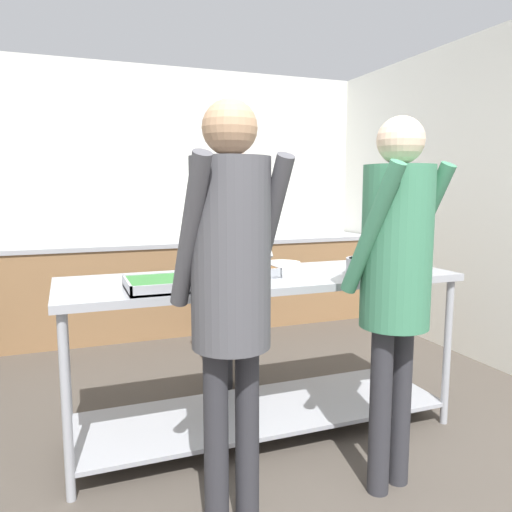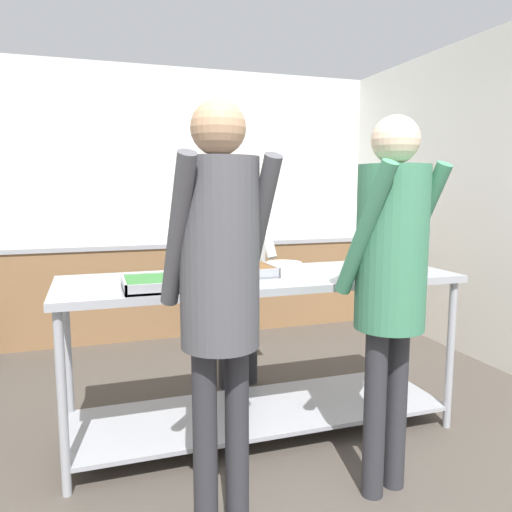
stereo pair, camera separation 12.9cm
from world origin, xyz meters
The scene contains 12 objects.
wall_rear centered at (0.00, 4.13, 1.32)m, with size 4.29×0.06×2.65m.
wall_right centered at (2.12, 2.06, 1.32)m, with size 0.06×4.25×2.65m.
back_counter centered at (0.00, 3.76, 0.45)m, with size 4.13×0.65×0.90m.
serving_counter centered at (-0.02, 1.46, 0.63)m, with size 2.23×0.73×0.93m.
serving_tray_vegetables centered at (-0.60, 1.28, 0.95)m, with size 0.38×0.33×0.05m.
serving_tray_roast centered at (-0.16, 1.51, 0.95)m, with size 0.44×0.32×0.05m.
plate_stack centered at (0.21, 1.68, 0.95)m, with size 0.23×0.23×0.04m.
sauce_pan centered at (0.56, 1.25, 0.98)m, with size 0.40×0.26×0.10m.
guest_serving_left centered at (-0.46, 0.68, 1.10)m, with size 0.44×0.38×1.75m.
guest_serving_right centered at (0.34, 0.72, 1.09)m, with size 0.47×0.42×1.73m.
cook_behind_counter centered at (0.05, 2.16, 1.04)m, with size 0.54×0.41×1.69m.
water_bottle centered at (0.39, 3.77, 1.03)m, with size 0.08×0.08×0.29m.
Camera 1 is at (-1.04, -1.14, 1.43)m, focal length 35.00 mm.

